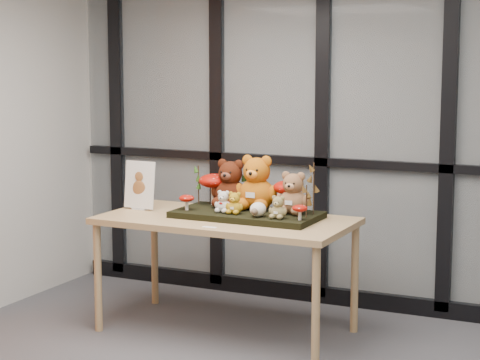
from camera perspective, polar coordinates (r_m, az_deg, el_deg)
The scene contains 22 objects.
room_shell at distance 3.81m, azimuth -0.66°, elevation 6.16°, with size 5.00×5.00×5.00m.
glass_partition at distance 6.14m, azimuth 9.42°, elevation 4.38°, with size 4.90×0.06×2.78m.
display_table at distance 5.67m, azimuth -0.93°, elevation -3.15°, with size 1.64×0.84×0.77m.
diorama_tray at distance 5.65m, azimuth 0.46°, elevation -2.29°, with size 0.94×0.47×0.04m, color black.
bear_pooh_yellow at distance 5.71m, azimuth 1.11°, elevation 0.03°, with size 0.30×0.27×0.39m, color #BA5E0D, non-canonical shape.
bear_brown_medium at distance 5.80m, azimuth -0.62°, elevation -0.04°, with size 0.27×0.24×0.35m, color #401609, non-canonical shape.
bear_tan_back at distance 5.57m, azimuth 3.52°, elevation -0.70°, with size 0.23×0.21×0.30m, color brown, non-canonical shape.
bear_small_yellow at distance 5.56m, azimuth -0.35°, elevation -1.43°, with size 0.12×0.11×0.16m, color #B18517, non-canonical shape.
bear_white_bow at distance 5.61m, azimuth -1.10°, elevation -1.33°, with size 0.12×0.11×0.16m, color silver, non-canonical shape.
bear_beige_small at distance 5.40m, azimuth 2.53°, elevation -1.71°, with size 0.12×0.11×0.16m, color olive, non-canonical shape.
plush_cream_hedgehog at distance 5.47m, azimuth 1.19°, elevation -1.90°, with size 0.08×0.07×0.10m, color white, non-canonical shape.
mushroom_back_left at distance 5.89m, azimuth -1.70°, elevation -0.51°, with size 0.21×0.21×0.23m, color #960D04, non-canonical shape.
mushroom_back_right at distance 5.66m, azimuth 3.19°, elevation -0.94°, with size 0.20×0.20×0.22m, color #960D04, non-canonical shape.
mushroom_front_left at distance 5.71m, azimuth -3.52°, elevation -1.43°, with size 0.10×0.10×0.11m, color #960D04, non-canonical shape.
mushroom_front_right at distance 5.37m, azimuth 3.95°, elevation -2.09°, with size 0.10×0.10×0.11m, color #960D04, non-canonical shape.
sprig_green_far_left at distance 5.92m, azimuth -2.74°, elevation -0.31°, with size 0.05×0.05×0.27m, color #143E0E, non-canonical shape.
sprig_green_mid_left at distance 5.91m, azimuth -1.34°, elevation -0.53°, with size 0.05×0.05×0.22m, color #143E0E, non-canonical shape.
sprig_dry_far_right at distance 5.55m, azimuth 4.85°, elevation -0.56°, with size 0.05×0.05×0.33m, color brown, non-canonical shape.
sprig_dry_mid_right at distance 5.45m, azimuth 4.38°, elevation -1.40°, with size 0.05×0.05×0.21m, color brown, non-canonical shape.
sprig_green_centre at distance 5.83m, azimuth 0.39°, elevation -0.66°, with size 0.05×0.05×0.22m, color #143E0E, non-canonical shape.
sign_holder at distance 5.97m, azimuth -6.61°, elevation -0.45°, with size 0.24×0.06×0.33m.
label_card at distance 5.35m, azimuth -2.01°, elevation -3.11°, with size 0.09×0.03×0.00m, color white.
Camera 1 is at (1.65, -3.43, 1.82)m, focal length 65.00 mm.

